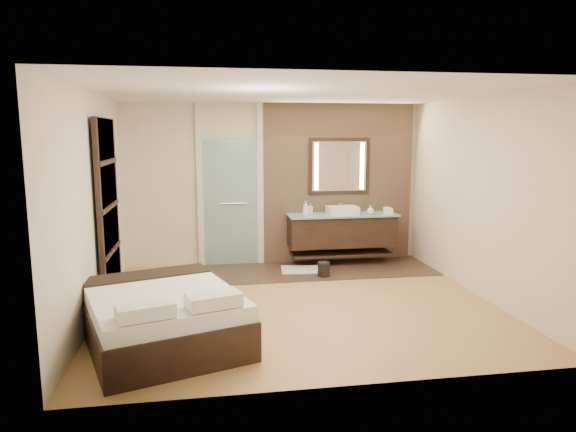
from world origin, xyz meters
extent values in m
plane|color=#AA7C47|center=(0.00, 0.00, 0.00)|extent=(5.00, 5.00, 0.00)
cube|color=#33251C|center=(0.60, 1.60, 0.01)|extent=(3.80, 1.30, 0.01)
cube|color=tan|center=(1.10, 2.21, 1.35)|extent=(2.60, 0.08, 2.70)
cube|color=black|center=(1.10, 1.92, 0.57)|extent=(1.80, 0.50, 0.50)
cube|color=black|center=(1.10, 1.92, 0.18)|extent=(1.71, 0.45, 0.04)
cube|color=#97E6D2|center=(1.10, 1.90, 0.85)|extent=(1.85, 0.55, 0.03)
cube|color=white|center=(1.10, 1.90, 0.93)|extent=(0.50, 0.38, 0.13)
cylinder|color=silver|center=(1.10, 2.09, 0.95)|extent=(0.03, 0.03, 0.18)
cylinder|color=silver|center=(1.10, 2.05, 1.03)|extent=(0.02, 0.10, 0.02)
cube|color=black|center=(1.10, 2.16, 1.65)|extent=(1.06, 0.03, 0.96)
cube|color=white|center=(1.10, 2.15, 1.65)|extent=(0.94, 0.01, 0.84)
cube|color=beige|center=(0.70, 2.14, 1.65)|extent=(0.07, 0.01, 0.80)
cube|color=beige|center=(1.50, 2.14, 1.65)|extent=(0.07, 0.01, 0.80)
cube|color=#BCEEE4|center=(-0.75, 2.20, 1.05)|extent=(0.90, 0.05, 2.10)
cylinder|color=silver|center=(-0.70, 2.15, 1.05)|extent=(0.45, 0.03, 0.03)
cube|color=beige|center=(-1.25, 2.21, 1.35)|extent=(0.10, 0.08, 2.70)
cube|color=beige|center=(-0.25, 2.21, 1.35)|extent=(0.10, 0.08, 2.70)
cube|color=black|center=(-2.43, 0.60, 1.20)|extent=(0.06, 1.20, 2.40)
cube|color=#EDE0C7|center=(-2.41, 0.60, 0.37)|extent=(0.02, 1.06, 0.52)
cube|color=#EDE0C7|center=(-2.41, 0.60, 0.96)|extent=(0.02, 1.06, 0.52)
cube|color=#EDE0C7|center=(-2.41, 0.60, 1.54)|extent=(0.02, 1.06, 0.52)
cube|color=#EDE0C7|center=(-2.41, 0.60, 2.13)|extent=(0.02, 1.06, 0.52)
cube|color=black|center=(-1.65, -1.01, 0.20)|extent=(1.96, 2.20, 0.40)
cube|color=silver|center=(-1.65, -1.01, 0.49)|extent=(1.91, 2.14, 0.16)
cube|color=black|center=(-1.86, -0.36, 0.57)|extent=(1.48, 0.84, 0.04)
cube|color=silver|center=(-1.73, -1.81, 0.64)|extent=(0.56, 0.42, 0.13)
cube|color=silver|center=(-1.12, -1.61, 0.64)|extent=(0.56, 0.42, 0.13)
cube|color=silver|center=(0.38, 1.59, 0.02)|extent=(0.77, 0.57, 0.02)
cylinder|color=black|center=(0.62, 1.18, 0.12)|extent=(0.21, 0.21, 0.23)
cube|color=white|center=(1.87, 1.80, 0.92)|extent=(0.12, 0.12, 0.10)
imported|color=silver|center=(0.46, 1.86, 0.99)|extent=(0.12, 0.12, 0.24)
imported|color=#B2B2B2|center=(0.57, 2.01, 0.95)|extent=(0.09, 0.09, 0.18)
imported|color=#C2F4ED|center=(1.55, 1.78, 0.94)|extent=(0.13, 0.13, 0.15)
imported|color=white|center=(1.90, 1.99, 0.91)|extent=(0.14, 0.14, 0.09)
camera|label=1|loc=(-1.18, -6.34, 2.20)|focal=32.00mm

